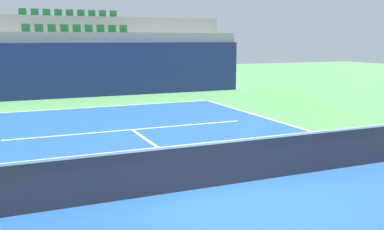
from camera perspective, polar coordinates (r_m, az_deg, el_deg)
name	(u,v)px	position (r m, az deg, el deg)	size (l,w,h in m)	color
ground_plane	(215,187)	(9.41, 2.96, -9.29)	(80.00, 80.00, 0.00)	#4C8C4C
court_surface	(215,187)	(9.41, 2.96, -9.26)	(11.00, 24.00, 0.01)	#1E4C99
baseline_far	(99,107)	(20.53, -11.97, 1.03)	(11.00, 0.10, 0.00)	white
service_line_far	(132,130)	(15.21, -7.78, -1.89)	(8.26, 0.10, 0.00)	white
centre_service_line	(164,151)	(12.23, -3.71, -4.71)	(0.10, 6.40, 0.00)	white
back_wall	(83,70)	(24.14, -13.93, 5.66)	(18.35, 0.30, 2.88)	navy
stands_tier_lower	(79,64)	(25.45, -14.47, 6.46)	(18.35, 2.40, 3.43)	#9E9E99
stands_tier_upper	(72,54)	(27.80, -15.30, 7.67)	(18.35, 2.40, 4.38)	#9E9E99
seating_row_lower	(77,30)	(25.51, -14.68, 10.60)	(5.73, 0.44, 0.44)	#1E6633
seating_row_upper	(70,15)	(27.92, -15.55, 12.42)	(5.73, 0.44, 0.44)	#1E6633
tennis_net	(215,164)	(9.26, 2.99, -6.32)	(11.08, 0.08, 1.07)	black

